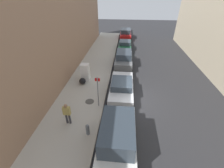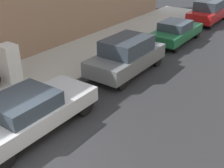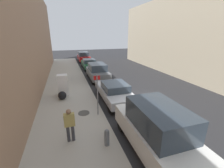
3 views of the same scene
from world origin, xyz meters
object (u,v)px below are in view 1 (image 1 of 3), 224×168
Objects in this scene: discarded_refrigerator at (85,72)px; street_sign_post at (98,91)px; parked_sedan_silver at (122,87)px; parked_suv_red at (126,34)px; trash_bag at (82,81)px; pedestrian_walking_far at (67,113)px; parked_van_white at (117,139)px; parked_sedan_green at (125,45)px; fire_hydrant at (88,129)px; parked_suv_gray at (124,58)px.

street_sign_post reaches higher than discarded_refrigerator.
parked_suv_red is (0.00, 17.71, 0.14)m from parked_sedan_silver.
pedestrian_walking_far reaches higher than trash_bag.
parked_van_white is at bearing -60.61° from trash_bag.
parked_suv_red is at bearing 90.00° from parked_sedan_green.
street_sign_post is (1.95, -3.79, 0.57)m from discarded_refrigerator.
parked_sedan_silver is at bearing -90.00° from parked_suv_red.
parked_sedan_silver is at bearing 67.94° from fire_hydrant.
parked_sedan_green is (0.00, 5.72, -0.18)m from parked_suv_gray.
pedestrian_walking_far is 21.78m from parked_suv_red.
street_sign_post reaches higher than parked_van_white.
parked_van_white reaches higher than discarded_refrigerator.
fire_hydrant is 0.16× the size of parked_van_white.
parked_suv_gray is at bearing 79.92° from fire_hydrant.
parked_suv_red is (0.00, 23.20, -0.19)m from parked_van_white.
parked_suv_red is (3.33, 21.52, -0.15)m from pedestrian_walking_far.
parked_van_white reaches higher than fire_hydrant.
street_sign_post is 3.17× the size of fire_hydrant.
parked_sedan_silver is (3.60, -1.92, -0.21)m from discarded_refrigerator.
parked_van_white is (1.86, -0.92, 0.54)m from fire_hydrant.
parked_suv_gray reaches higher than trash_bag.
pedestrian_walking_far is (0.27, -5.74, 0.08)m from discarded_refrigerator.
parked_suv_gray is (3.33, 9.68, -0.14)m from pedestrian_walking_far.
fire_hydrant is at bearing -74.95° from discarded_refrigerator.
pedestrian_walking_far is 5.07m from parked_sedan_silver.
discarded_refrigerator is 6.75m from fire_hydrant.
parked_van_white reaches higher than parked_sedan_green.
discarded_refrigerator is 5.34m from parked_suv_gray.
parked_sedan_silver is at bearing 90.00° from parked_van_white.
parked_suv_gray is at bearing 52.14° from trash_bag.
discarded_refrigerator is 16.19m from parked_suv_red.
fire_hydrant is at bearing -71.89° from trash_bag.
street_sign_post is at bearing -102.07° from parked_suv_gray.
parked_sedan_green is (-0.00, 17.08, -0.36)m from parked_van_white.
parked_suv_gray is at bearing 90.00° from parked_van_white.
parked_sedan_green is at bearing 90.00° from parked_suv_gray.
fire_hydrant is 22.36m from parked_suv_red.
street_sign_post is 2.61m from pedestrian_walking_far.
street_sign_post reaches higher than parked_suv_gray.
parked_suv_gray reaches higher than pedestrian_walking_far.
discarded_refrigerator is 2.73× the size of trash_bag.
trash_bag is at bearing 119.39° from parked_van_white.
parked_suv_gray reaches higher than fire_hydrant.
street_sign_post is at bearing -94.83° from parked_suv_red.
fire_hydrant is (-0.20, -2.71, -1.00)m from street_sign_post.
trash_bag is at bearing -127.86° from parked_suv_gray.
parked_van_white reaches higher than trash_bag.
parked_suv_red is at bearing 77.41° from trash_bag.
fire_hydrant is at bearing 153.69° from parked_van_white.
street_sign_post is 2.89m from fire_hydrant.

